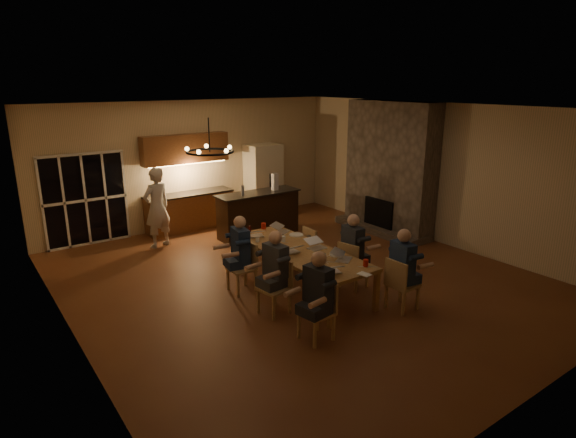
# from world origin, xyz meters

# --- Properties ---
(floor) EXTENTS (9.00, 9.00, 0.00)m
(floor) POSITION_xyz_m (0.00, 0.00, 0.00)
(floor) COLOR brown
(floor) RESTS_ON ground
(back_wall) EXTENTS (8.00, 0.04, 3.20)m
(back_wall) POSITION_xyz_m (0.00, 4.52, 1.60)
(back_wall) COLOR beige
(back_wall) RESTS_ON ground
(left_wall) EXTENTS (0.04, 9.00, 3.20)m
(left_wall) POSITION_xyz_m (-4.02, 0.00, 1.60)
(left_wall) COLOR beige
(left_wall) RESTS_ON ground
(right_wall) EXTENTS (0.04, 9.00, 3.20)m
(right_wall) POSITION_xyz_m (4.02, 0.00, 1.60)
(right_wall) COLOR beige
(right_wall) RESTS_ON ground
(ceiling) EXTENTS (8.00, 9.00, 0.04)m
(ceiling) POSITION_xyz_m (0.00, 0.00, 3.22)
(ceiling) COLOR white
(ceiling) RESTS_ON back_wall
(french_doors) EXTENTS (1.86, 0.08, 2.10)m
(french_doors) POSITION_xyz_m (-2.70, 4.47, 1.05)
(french_doors) COLOR black
(french_doors) RESTS_ON ground
(fireplace) EXTENTS (0.58, 2.50, 3.20)m
(fireplace) POSITION_xyz_m (3.70, 1.20, 1.60)
(fireplace) COLOR #6A5D53
(fireplace) RESTS_ON ground
(kitchenette) EXTENTS (2.24, 0.68, 2.40)m
(kitchenette) POSITION_xyz_m (-0.30, 4.20, 1.20)
(kitchenette) COLOR brown
(kitchenette) RESTS_ON ground
(refrigerator) EXTENTS (0.90, 0.68, 2.00)m
(refrigerator) POSITION_xyz_m (1.90, 4.15, 1.00)
(refrigerator) COLOR beige
(refrigerator) RESTS_ON ground
(dining_table) EXTENTS (1.10, 2.98, 0.75)m
(dining_table) POSITION_xyz_m (-0.24, -0.36, 0.38)
(dining_table) COLOR #AC8044
(dining_table) RESTS_ON ground
(bar_island) EXTENTS (2.08, 0.69, 1.08)m
(bar_island) POSITION_xyz_m (0.83, 2.74, 0.54)
(bar_island) COLOR black
(bar_island) RESTS_ON ground
(chair_left_near) EXTENTS (0.45, 0.45, 0.89)m
(chair_left_near) POSITION_xyz_m (-1.13, -1.93, 0.45)
(chair_left_near) COLOR tan
(chair_left_near) RESTS_ON ground
(chair_left_mid) EXTENTS (0.50, 0.50, 0.89)m
(chair_left_mid) POSITION_xyz_m (-1.16, -0.88, 0.45)
(chair_left_mid) COLOR tan
(chair_left_mid) RESTS_ON ground
(chair_left_far) EXTENTS (0.44, 0.44, 0.89)m
(chair_left_far) POSITION_xyz_m (-1.15, 0.18, 0.45)
(chair_left_far) COLOR tan
(chair_left_far) RESTS_ON ground
(chair_right_near) EXTENTS (0.46, 0.46, 0.89)m
(chair_right_near) POSITION_xyz_m (0.65, -1.99, 0.45)
(chair_right_near) COLOR tan
(chair_right_near) RESTS_ON ground
(chair_right_mid) EXTENTS (0.53, 0.53, 0.89)m
(chair_right_mid) POSITION_xyz_m (0.59, -0.88, 0.45)
(chair_right_mid) COLOR tan
(chair_right_mid) RESTS_ON ground
(chair_right_far) EXTENTS (0.47, 0.47, 0.89)m
(chair_right_far) POSITION_xyz_m (0.62, 0.19, 0.45)
(chair_right_far) COLOR tan
(chair_right_far) RESTS_ON ground
(person_left_near) EXTENTS (0.69, 0.69, 1.38)m
(person_left_near) POSITION_xyz_m (-1.12, -1.96, 0.69)
(person_left_near) COLOR #22252B
(person_left_near) RESTS_ON ground
(person_right_near) EXTENTS (0.68, 0.68, 1.38)m
(person_right_near) POSITION_xyz_m (0.66, -1.94, 0.69)
(person_right_near) COLOR navy
(person_right_near) RESTS_ON ground
(person_left_mid) EXTENTS (0.66, 0.66, 1.38)m
(person_left_mid) POSITION_xyz_m (-1.08, -0.81, 0.69)
(person_left_mid) COLOR #31353A
(person_left_mid) RESTS_ON ground
(person_right_mid) EXTENTS (0.66, 0.66, 1.38)m
(person_right_mid) POSITION_xyz_m (0.60, -0.82, 0.69)
(person_right_mid) COLOR #22252B
(person_right_mid) RESTS_ON ground
(person_left_far) EXTENTS (0.69, 0.69, 1.38)m
(person_left_far) POSITION_xyz_m (-1.11, 0.26, 0.69)
(person_left_far) COLOR navy
(person_left_far) RESTS_ON ground
(standing_person) EXTENTS (0.76, 0.60, 1.83)m
(standing_person) POSITION_xyz_m (-1.45, 3.38, 0.91)
(standing_person) COLOR silver
(standing_person) RESTS_ON ground
(chandelier) EXTENTS (0.64, 0.64, 0.03)m
(chandelier) POSITION_xyz_m (-2.24, -0.98, 2.75)
(chandelier) COLOR black
(chandelier) RESTS_ON ceiling
(laptop_a) EXTENTS (0.39, 0.36, 0.23)m
(laptop_a) POSITION_xyz_m (-0.48, -1.46, 0.86)
(laptop_a) COLOR silver
(laptop_a) RESTS_ON dining_table
(laptop_b) EXTENTS (0.42, 0.41, 0.23)m
(laptop_b) POSITION_xyz_m (0.06, -1.19, 0.86)
(laptop_b) COLOR silver
(laptop_b) RESTS_ON dining_table
(laptop_c) EXTENTS (0.32, 0.28, 0.23)m
(laptop_c) POSITION_xyz_m (-0.48, -0.35, 0.86)
(laptop_c) COLOR silver
(laptop_c) RESTS_ON dining_table
(laptop_d) EXTENTS (0.32, 0.28, 0.23)m
(laptop_d) POSITION_xyz_m (0.05, -0.48, 0.86)
(laptop_d) COLOR silver
(laptop_d) RESTS_ON dining_table
(laptop_e) EXTENTS (0.40, 0.37, 0.23)m
(laptop_e) POSITION_xyz_m (-0.48, 0.79, 0.86)
(laptop_e) COLOR silver
(laptop_e) RESTS_ON dining_table
(laptop_f) EXTENTS (0.42, 0.41, 0.23)m
(laptop_f) POSITION_xyz_m (0.10, 0.68, 0.86)
(laptop_f) COLOR silver
(laptop_f) RESTS_ON dining_table
(mug_front) EXTENTS (0.08, 0.08, 0.10)m
(mug_front) POSITION_xyz_m (-0.31, -0.87, 0.80)
(mug_front) COLOR silver
(mug_front) RESTS_ON dining_table
(mug_mid) EXTENTS (0.08, 0.08, 0.10)m
(mug_mid) POSITION_xyz_m (-0.20, 0.21, 0.80)
(mug_mid) COLOR silver
(mug_mid) RESTS_ON dining_table
(mug_back) EXTENTS (0.08, 0.08, 0.10)m
(mug_back) POSITION_xyz_m (-0.62, 0.47, 0.80)
(mug_back) COLOR silver
(mug_back) RESTS_ON dining_table
(redcup_near) EXTENTS (0.08, 0.08, 0.12)m
(redcup_near) POSITION_xyz_m (0.15, -1.62, 0.81)
(redcup_near) COLOR #B2170B
(redcup_near) RESTS_ON dining_table
(redcup_mid) EXTENTS (0.10, 0.10, 0.12)m
(redcup_mid) POSITION_xyz_m (-0.72, 0.03, 0.81)
(redcup_mid) COLOR #B2170B
(redcup_mid) RESTS_ON dining_table
(redcup_far) EXTENTS (0.10, 0.10, 0.12)m
(redcup_far) POSITION_xyz_m (-0.08, 1.09, 0.81)
(redcup_far) COLOR #B2170B
(redcup_far) RESTS_ON dining_table
(can_silver) EXTENTS (0.06, 0.06, 0.12)m
(can_silver) POSITION_xyz_m (-0.22, -1.01, 0.81)
(can_silver) COLOR #B2B2B7
(can_silver) RESTS_ON dining_table
(can_cola) EXTENTS (0.07, 0.07, 0.12)m
(can_cola) POSITION_xyz_m (-0.41, 1.09, 0.81)
(can_cola) COLOR #3F0F0C
(can_cola) RESTS_ON dining_table
(can_right) EXTENTS (0.07, 0.07, 0.12)m
(can_right) POSITION_xyz_m (0.17, -0.09, 0.81)
(can_right) COLOR #B2B2B7
(can_right) RESTS_ON dining_table
(plate_near) EXTENTS (0.27, 0.27, 0.02)m
(plate_near) POSITION_xyz_m (0.12, -0.95, 0.76)
(plate_near) COLOR silver
(plate_near) RESTS_ON dining_table
(plate_left) EXTENTS (0.22, 0.22, 0.02)m
(plate_left) POSITION_xyz_m (-0.48, -1.30, 0.76)
(plate_left) COLOR silver
(plate_left) RESTS_ON dining_table
(plate_far) EXTENTS (0.28, 0.28, 0.02)m
(plate_far) POSITION_xyz_m (0.21, 0.36, 0.76)
(plate_far) COLOR silver
(plate_far) RESTS_ON dining_table
(notepad) EXTENTS (0.18, 0.22, 0.01)m
(notepad) POSITION_xyz_m (-0.11, -1.85, 0.76)
(notepad) COLOR white
(notepad) RESTS_ON dining_table
(bar_bottle) EXTENTS (0.07, 0.07, 0.24)m
(bar_bottle) POSITION_xyz_m (0.37, 2.68, 1.20)
(bar_bottle) COLOR #99999E
(bar_bottle) RESTS_ON bar_island
(bar_blender) EXTENTS (0.13, 0.13, 0.41)m
(bar_blender) POSITION_xyz_m (1.30, 2.71, 1.29)
(bar_blender) COLOR silver
(bar_blender) RESTS_ON bar_island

